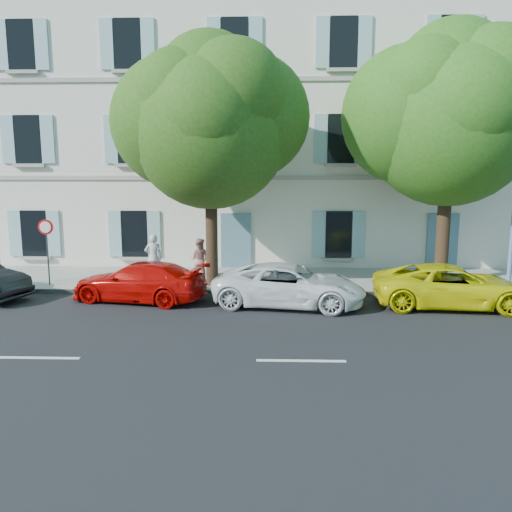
{
  "coord_description": "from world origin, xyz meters",
  "views": [
    {
      "loc": [
        -0.68,
        -14.62,
        4.08
      ],
      "look_at": [
        -1.19,
        2.0,
        1.4
      ],
      "focal_mm": 35.0,
      "sensor_mm": 36.0,
      "label": 1
    }
  ],
  "objects_px": {
    "car_yellow_supercar": "(452,286)",
    "car_white_coupe": "(289,285)",
    "tree_right": "(449,124)",
    "tree_left": "(210,130)",
    "pedestrian_a": "(154,258)",
    "road_sign": "(46,238)",
    "car_red_coupe": "(139,282)",
    "pedestrian_b": "(199,260)"
  },
  "relations": [
    {
      "from": "car_yellow_supercar",
      "to": "car_white_coupe",
      "type": "bearing_deg",
      "value": 94.68
    },
    {
      "from": "tree_right",
      "to": "car_white_coupe",
      "type": "bearing_deg",
      "value": -154.05
    },
    {
      "from": "tree_left",
      "to": "pedestrian_a",
      "type": "xyz_separation_m",
      "value": [
        -2.29,
        0.67,
        -4.61
      ]
    },
    {
      "from": "car_white_coupe",
      "to": "tree_right",
      "type": "bearing_deg",
      "value": -55.18
    },
    {
      "from": "car_yellow_supercar",
      "to": "tree_left",
      "type": "bearing_deg",
      "value": 78.33
    },
    {
      "from": "road_sign",
      "to": "car_yellow_supercar",
      "type": "bearing_deg",
      "value": -8.77
    },
    {
      "from": "pedestrian_a",
      "to": "tree_left",
      "type": "bearing_deg",
      "value": 151.95
    },
    {
      "from": "tree_right",
      "to": "road_sign",
      "type": "relative_size",
      "value": 3.73
    },
    {
      "from": "tree_right",
      "to": "road_sign",
      "type": "distance_m",
      "value": 14.9
    },
    {
      "from": "car_red_coupe",
      "to": "car_yellow_supercar",
      "type": "relative_size",
      "value": 0.92
    },
    {
      "from": "car_red_coupe",
      "to": "car_yellow_supercar",
      "type": "height_order",
      "value": "car_yellow_supercar"
    },
    {
      "from": "car_white_coupe",
      "to": "tree_right",
      "type": "relative_size",
      "value": 0.54
    },
    {
      "from": "car_red_coupe",
      "to": "car_white_coupe",
      "type": "height_order",
      "value": "car_white_coupe"
    },
    {
      "from": "tree_left",
      "to": "tree_right",
      "type": "height_order",
      "value": "tree_right"
    },
    {
      "from": "tree_left",
      "to": "road_sign",
      "type": "distance_m",
      "value": 7.05
    },
    {
      "from": "car_red_coupe",
      "to": "pedestrian_b",
      "type": "bearing_deg",
      "value": 159.44
    },
    {
      "from": "pedestrian_a",
      "to": "tree_right",
      "type": "bearing_deg",
      "value": 167.23
    },
    {
      "from": "car_red_coupe",
      "to": "car_white_coupe",
      "type": "xyz_separation_m",
      "value": [
        4.91,
        -0.47,
        0.02
      ]
    },
    {
      "from": "car_yellow_supercar",
      "to": "pedestrian_b",
      "type": "distance_m",
      "value": 8.89
    },
    {
      "from": "car_yellow_supercar",
      "to": "pedestrian_b",
      "type": "height_order",
      "value": "pedestrian_b"
    },
    {
      "from": "car_yellow_supercar",
      "to": "tree_right",
      "type": "height_order",
      "value": "tree_right"
    },
    {
      "from": "car_red_coupe",
      "to": "car_yellow_supercar",
      "type": "bearing_deg",
      "value": 99.72
    },
    {
      "from": "car_red_coupe",
      "to": "car_white_coupe",
      "type": "relative_size",
      "value": 0.93
    },
    {
      "from": "pedestrian_a",
      "to": "pedestrian_b",
      "type": "bearing_deg",
      "value": 169.29
    },
    {
      "from": "car_red_coupe",
      "to": "tree_left",
      "type": "distance_m",
      "value": 5.75
    },
    {
      "from": "tree_left",
      "to": "road_sign",
      "type": "bearing_deg",
      "value": -178.61
    },
    {
      "from": "pedestrian_a",
      "to": "pedestrian_b",
      "type": "height_order",
      "value": "pedestrian_a"
    },
    {
      "from": "car_red_coupe",
      "to": "pedestrian_a",
      "type": "bearing_deg",
      "value": -165.33
    },
    {
      "from": "car_white_coupe",
      "to": "car_yellow_supercar",
      "type": "xyz_separation_m",
      "value": [
        5.1,
        0.01,
        0.0
      ]
    },
    {
      "from": "car_red_coupe",
      "to": "tree_right",
      "type": "distance_m",
      "value": 12.01
    },
    {
      "from": "car_red_coupe",
      "to": "pedestrian_a",
      "type": "relative_size",
      "value": 2.5
    },
    {
      "from": "road_sign",
      "to": "pedestrian_a",
      "type": "bearing_deg",
      "value": 12.59
    },
    {
      "from": "car_yellow_supercar",
      "to": "road_sign",
      "type": "bearing_deg",
      "value": 85.76
    },
    {
      "from": "pedestrian_a",
      "to": "road_sign",
      "type": "bearing_deg",
      "value": 0.91
    },
    {
      "from": "car_white_coupe",
      "to": "car_yellow_supercar",
      "type": "relative_size",
      "value": 0.99
    },
    {
      "from": "tree_right",
      "to": "pedestrian_a",
      "type": "xyz_separation_m",
      "value": [
        -10.67,
        0.2,
        -4.84
      ]
    },
    {
      "from": "car_white_coupe",
      "to": "pedestrian_b",
      "type": "distance_m",
      "value": 4.45
    },
    {
      "from": "pedestrian_b",
      "to": "pedestrian_a",
      "type": "bearing_deg",
      "value": 14.41
    },
    {
      "from": "car_white_coupe",
      "to": "tree_left",
      "type": "bearing_deg",
      "value": 58.81
    },
    {
      "from": "car_white_coupe",
      "to": "tree_left",
      "type": "xyz_separation_m",
      "value": [
        -2.72,
        2.28,
        4.98
      ]
    },
    {
      "from": "tree_right",
      "to": "pedestrian_a",
      "type": "height_order",
      "value": "tree_right"
    },
    {
      "from": "car_white_coupe",
      "to": "road_sign",
      "type": "relative_size",
      "value": 2.0
    }
  ]
}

